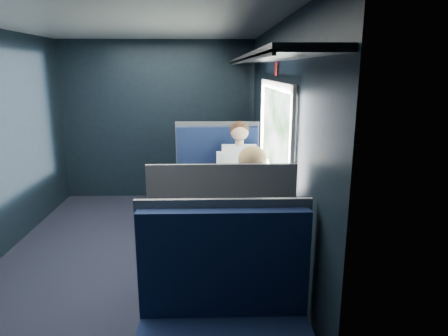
{
  "coord_description": "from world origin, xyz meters",
  "views": [
    {
      "loc": [
        0.79,
        -3.78,
        1.89
      ],
      "look_at": [
        0.9,
        0.0,
        0.95
      ],
      "focal_mm": 32.0,
      "sensor_mm": 36.0,
      "label": 1
    }
  ],
  "objects_px": {
    "seat_bay_near": "(216,193)",
    "man": "(239,173)",
    "seat_row_front": "(217,174)",
    "seat_row_back": "(225,335)",
    "seat_bay_far": "(221,260)",
    "woman": "(251,215)",
    "table": "(237,196)",
    "cup": "(255,173)",
    "laptop": "(258,182)",
    "bottle_small": "(265,175)"
  },
  "relations": [
    {
      "from": "seat_bay_far",
      "to": "laptop",
      "type": "distance_m",
      "value": 1.01
    },
    {
      "from": "table",
      "to": "man",
      "type": "bearing_deg",
      "value": 84.48
    },
    {
      "from": "man",
      "to": "laptop",
      "type": "bearing_deg",
      "value": -79.45
    },
    {
      "from": "man",
      "to": "bottle_small",
      "type": "height_order",
      "value": "man"
    },
    {
      "from": "woman",
      "to": "bottle_small",
      "type": "distance_m",
      "value": 0.94
    },
    {
      "from": "seat_bay_near",
      "to": "cup",
      "type": "bearing_deg",
      "value": -45.68
    },
    {
      "from": "seat_bay_near",
      "to": "seat_bay_far",
      "type": "relative_size",
      "value": 1.0
    },
    {
      "from": "table",
      "to": "woman",
      "type": "distance_m",
      "value": 0.71
    },
    {
      "from": "seat_bay_far",
      "to": "woman",
      "type": "relative_size",
      "value": 0.95
    },
    {
      "from": "cup",
      "to": "laptop",
      "type": "bearing_deg",
      "value": -92.1
    },
    {
      "from": "table",
      "to": "seat_row_front",
      "type": "distance_m",
      "value": 1.82
    },
    {
      "from": "woman",
      "to": "cup",
      "type": "height_order",
      "value": "woman"
    },
    {
      "from": "seat_row_back",
      "to": "woman",
      "type": "xyz_separation_m",
      "value": [
        0.25,
        1.09,
        0.32
      ]
    },
    {
      "from": "table",
      "to": "cup",
      "type": "bearing_deg",
      "value": 63.44
    },
    {
      "from": "seat_row_front",
      "to": "seat_row_back",
      "type": "relative_size",
      "value": 1.0
    },
    {
      "from": "cup",
      "to": "seat_row_front",
      "type": "bearing_deg",
      "value": 106.53
    },
    {
      "from": "laptop",
      "to": "cup",
      "type": "height_order",
      "value": "laptop"
    },
    {
      "from": "man",
      "to": "laptop",
      "type": "relative_size",
      "value": 3.71
    },
    {
      "from": "laptop",
      "to": "bottle_small",
      "type": "relative_size",
      "value": 1.81
    },
    {
      "from": "cup",
      "to": "seat_bay_near",
      "type": "bearing_deg",
      "value": 134.32
    },
    {
      "from": "woman",
      "to": "bottle_small",
      "type": "relative_size",
      "value": 6.73
    },
    {
      "from": "man",
      "to": "woman",
      "type": "bearing_deg",
      "value": -90.0
    },
    {
      "from": "bottle_small",
      "to": "seat_bay_near",
      "type": "bearing_deg",
      "value": 126.69
    },
    {
      "from": "man",
      "to": "laptop",
      "type": "xyz_separation_m",
      "value": [
        0.14,
        -0.73,
        0.09
      ]
    },
    {
      "from": "table",
      "to": "seat_row_front",
      "type": "height_order",
      "value": "seat_row_front"
    },
    {
      "from": "seat_row_back",
      "to": "woman",
      "type": "height_order",
      "value": "woman"
    },
    {
      "from": "seat_bay_far",
      "to": "man",
      "type": "xyz_separation_m",
      "value": [
        0.25,
        1.57,
        0.3
      ]
    },
    {
      "from": "seat_row_front",
      "to": "woman",
      "type": "xyz_separation_m",
      "value": [
        0.25,
        -2.5,
        0.32
      ]
    },
    {
      "from": "laptop",
      "to": "bottle_small",
      "type": "bearing_deg",
      "value": 67.62
    },
    {
      "from": "seat_bay_near",
      "to": "seat_row_front",
      "type": "relative_size",
      "value": 1.09
    },
    {
      "from": "seat_bay_far",
      "to": "cup",
      "type": "relative_size",
      "value": 14.36
    },
    {
      "from": "table",
      "to": "seat_row_back",
      "type": "height_order",
      "value": "seat_row_back"
    },
    {
      "from": "laptop",
      "to": "seat_bay_near",
      "type": "bearing_deg",
      "value": 114.15
    },
    {
      "from": "seat_row_front",
      "to": "seat_bay_far",
      "type": "bearing_deg",
      "value": -90.0
    },
    {
      "from": "seat_bay_near",
      "to": "seat_row_front",
      "type": "bearing_deg",
      "value": 88.95
    },
    {
      "from": "seat_bay_near",
      "to": "man",
      "type": "xyz_separation_m",
      "value": [
        0.27,
        -0.17,
        0.29
      ]
    },
    {
      "from": "seat_row_back",
      "to": "woman",
      "type": "distance_m",
      "value": 1.16
    },
    {
      "from": "seat_bay_far",
      "to": "seat_row_back",
      "type": "height_order",
      "value": "seat_bay_far"
    },
    {
      "from": "laptop",
      "to": "bottle_small",
      "type": "xyz_separation_m",
      "value": [
        0.09,
        0.23,
        0.02
      ]
    },
    {
      "from": "seat_row_front",
      "to": "man",
      "type": "distance_m",
      "value": 1.17
    },
    {
      "from": "seat_row_front",
      "to": "cup",
      "type": "distance_m",
      "value": 1.46
    },
    {
      "from": "table",
      "to": "seat_bay_near",
      "type": "bearing_deg",
      "value": 102.92
    },
    {
      "from": "cup",
      "to": "bottle_small",
      "type": "bearing_deg",
      "value": -71.92
    },
    {
      "from": "woman",
      "to": "laptop",
      "type": "bearing_deg",
      "value": 78.75
    },
    {
      "from": "seat_bay_far",
      "to": "man",
      "type": "relative_size",
      "value": 0.95
    },
    {
      "from": "woman",
      "to": "laptop",
      "type": "distance_m",
      "value": 0.7
    },
    {
      "from": "seat_row_back",
      "to": "bottle_small",
      "type": "xyz_separation_m",
      "value": [
        0.48,
        2.0,
        0.42
      ]
    },
    {
      "from": "laptop",
      "to": "cup",
      "type": "distance_m",
      "value": 0.47
    },
    {
      "from": "laptop",
      "to": "bottle_small",
      "type": "height_order",
      "value": "laptop"
    },
    {
      "from": "seat_bay_far",
      "to": "seat_row_front",
      "type": "bearing_deg",
      "value": 90.0
    }
  ]
}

